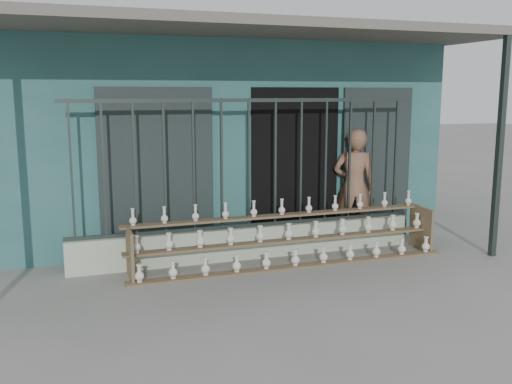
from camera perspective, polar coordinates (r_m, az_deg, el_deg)
name	(u,v)px	position (r m, az deg, el deg)	size (l,w,h in m)	color
ground	(283,286)	(7.02, 2.71, -9.40)	(60.00, 60.00, 0.00)	slate
workshop_building	(199,131)	(10.70, -5.69, 6.09)	(7.40, 6.60, 3.21)	#2A5A59
parapet_wall	(249,242)	(8.13, -0.70, -5.05)	(5.00, 0.20, 0.45)	#ACBCA1
security_fence	(249,164)	(7.91, -0.71, 2.84)	(5.00, 0.04, 1.80)	#283330
shelf_rack	(289,237)	(7.86, 3.30, -4.56)	(4.50, 0.68, 0.85)	brown
elderly_woman	(354,186)	(8.94, 9.78, 0.56)	(0.65, 0.43, 1.78)	brown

